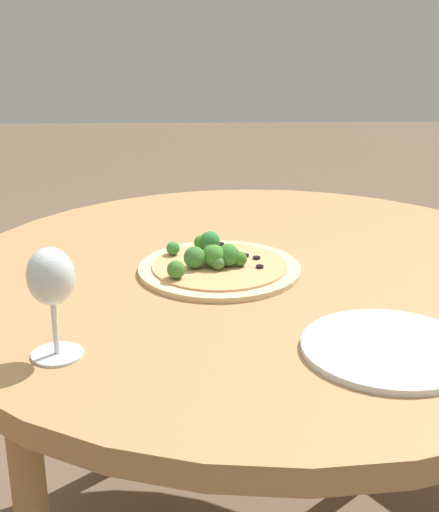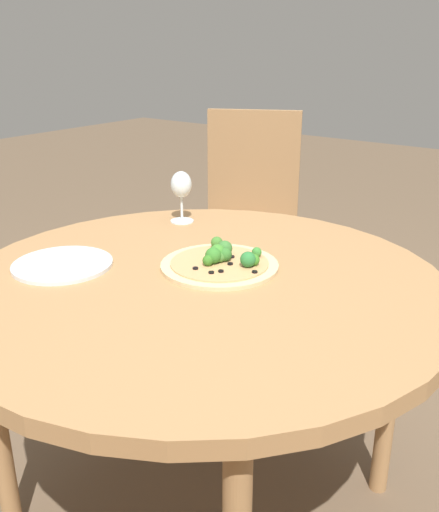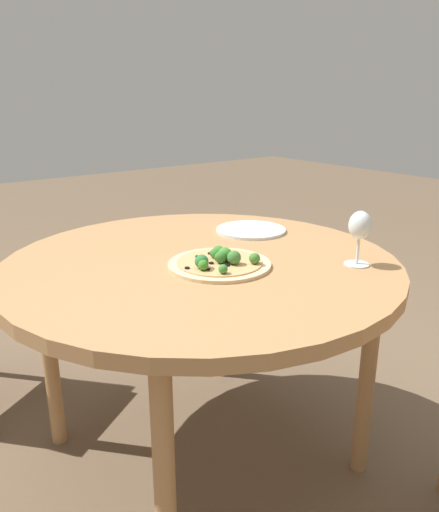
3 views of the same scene
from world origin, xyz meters
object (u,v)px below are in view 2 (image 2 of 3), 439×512
at_px(pizza, 221,262).
at_px(plate_near, 63,264).
at_px(chair_2, 249,225).
at_px(wine_glass, 181,187).

xyz_separation_m(pizza, plate_near, (-0.24, 0.32, -0.01)).
height_order(chair_2, plate_near, chair_2).
relative_size(pizza, plate_near, 1.19).
bearing_deg(plate_near, chair_2, 6.93).
distance_m(chair_2, wine_glass, 0.65).
bearing_deg(wine_glass, plate_near, -179.93).
distance_m(wine_glass, plate_near, 0.48).
relative_size(chair_2, plate_near, 3.89).
height_order(chair_2, wine_glass, chair_2).
relative_size(wine_glass, plate_near, 0.64).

